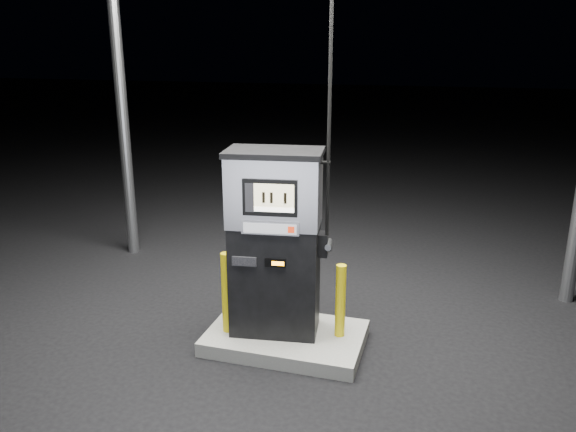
# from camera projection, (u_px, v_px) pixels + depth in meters

# --- Properties ---
(ground) EXTENTS (80.00, 80.00, 0.00)m
(ground) POSITION_uv_depth(u_px,v_px,m) (286.00, 344.00, 5.87)
(ground) COLOR black
(ground) RESTS_ON ground
(pump_island) EXTENTS (1.60, 1.00, 0.15)m
(pump_island) POSITION_uv_depth(u_px,v_px,m) (286.00, 338.00, 5.85)
(pump_island) COLOR slate
(pump_island) RESTS_ON ground
(fuel_dispenser) EXTENTS (1.08, 0.69, 3.94)m
(fuel_dispenser) POSITION_uv_depth(u_px,v_px,m) (275.00, 241.00, 5.60)
(fuel_dispenser) COLOR black
(fuel_dispenser) RESTS_ON pump_island
(bollard_left) EXTENTS (0.12, 0.12, 0.86)m
(bollard_left) POSITION_uv_depth(u_px,v_px,m) (227.00, 293.00, 5.73)
(bollard_left) COLOR yellow
(bollard_left) RESTS_ON pump_island
(bollard_right) EXTENTS (0.12, 0.12, 0.77)m
(bollard_right) POSITION_uv_depth(u_px,v_px,m) (340.00, 301.00, 5.64)
(bollard_right) COLOR yellow
(bollard_right) RESTS_ON pump_island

